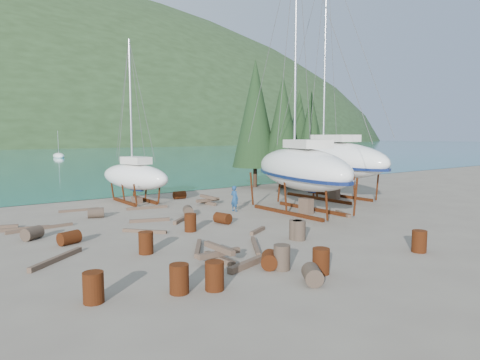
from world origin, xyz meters
TOP-DOWN VIEW (x-y plane):
  - ground at (0.00, 0.00)m, footprint 600.00×600.00m
  - far_house_right at (30.00, 190.00)m, footprint 6.60×5.60m
  - cypress_near_right at (12.50, 12.00)m, footprint 3.60×3.60m
  - cypress_mid_right at (14.00, 10.00)m, footprint 3.06×3.06m
  - cypress_back_left at (11.00, 14.00)m, footprint 4.14×4.14m
  - cypress_far_right at (15.50, 13.00)m, footprint 3.24×3.24m
  - moored_boat_mid at (10.00, 80.00)m, footprint 2.00×5.00m
  - large_sailboat_near at (5.04, 2.14)m, footprint 6.39×11.15m
  - large_sailboat_far at (10.98, 5.19)m, footprint 4.75×11.70m
  - small_sailboat_shore at (-1.44, 11.95)m, footprint 3.56×7.34m
  - worker at (2.10, 4.89)m, footprint 0.48×0.64m
  - drum_0 at (-9.65, -4.64)m, footprint 0.58×0.58m
  - drum_1 at (-3.60, -7.20)m, footprint 0.99×1.05m
  - drum_2 at (-8.41, 2.49)m, footprint 1.02×0.84m
  - drum_3 at (-2.65, -6.68)m, footprint 0.58×0.58m
  - drum_4 at (1.85, 11.50)m, footprint 0.90×0.61m
  - drum_5 at (0.08, -2.85)m, footprint 0.58×0.58m
  - drum_6 at (-0.64, 2.19)m, footprint 0.77×0.99m
  - drum_7 at (2.55, -7.16)m, footprint 0.58×0.58m
  - drum_8 at (-6.37, -0.83)m, footprint 0.58×0.58m
  - drum_9 at (-5.52, 7.85)m, footprint 1.02×0.84m
  - drum_10 at (-6.38, -5.82)m, footprint 0.58×0.58m
  - drum_11 at (-1.00, 5.24)m, footprint 0.90×1.04m
  - drum_12 at (-3.63, -5.15)m, footprint 1.02×1.04m
  - drum_13 at (-7.38, -5.42)m, footprint 0.58×0.58m
  - drum_14 at (-2.96, 1.58)m, footprint 0.58×0.58m
  - drum_15 at (-9.51, 4.39)m, footprint 1.05×0.99m
  - drum_16 at (-3.41, -5.56)m, footprint 0.58×0.58m
  - drum_17 at (0.05, -2.65)m, footprint 0.58×0.58m
  - timber_0 at (-5.66, 10.64)m, footprint 2.40×0.38m
  - timber_1 at (6.36, -0.08)m, footprint 0.83×1.57m
  - timber_4 at (-3.55, 4.95)m, footprint 2.10×0.85m
  - timber_5 at (-2.33, -2.72)m, footprint 1.65×2.38m
  - timber_7 at (-0.47, -0.57)m, footprint 1.37×0.84m
  - timber_8 at (-2.10, 4.04)m, footprint 1.64×1.44m
  - timber_10 at (-1.92, 8.88)m, footprint 2.60×0.66m
  - timber_11 at (-4.88, 2.64)m, footprint 1.60×1.80m
  - timber_12 at (-4.43, -1.59)m, footprint 1.50×2.13m
  - timber_14 at (-9.48, 0.18)m, footprint 2.34×1.98m
  - timber_15 at (-8.78, 6.36)m, footprint 3.20×0.51m
  - timber_16 at (-3.70, -4.46)m, footprint 3.06×1.15m
  - timber_17 at (-9.58, 6.73)m, footprint 2.55×0.61m
  - timber_pile_fore at (-4.61, -3.43)m, footprint 1.80×1.80m
  - timber_pile_aft at (2.19, 8.13)m, footprint 1.80×1.80m

SIDE VIEW (x-z plane):
  - ground at x=0.00m, z-range 0.00..0.00m
  - timber_0 at x=-5.66m, z-range 0.00..0.14m
  - timber_15 at x=-8.78m, z-range 0.00..0.15m
  - timber_11 at x=-4.88m, z-range 0.00..0.15m
  - timber_5 at x=-2.33m, z-range 0.00..0.16m
  - timber_17 at x=-9.58m, z-range 0.00..0.16m
  - timber_10 at x=-1.92m, z-range 0.00..0.16m
  - timber_12 at x=-4.43m, z-range 0.00..0.17m
  - timber_4 at x=-3.55m, z-range 0.00..0.17m
  - timber_7 at x=-0.47m, z-range 0.00..0.17m
  - timber_14 at x=-9.48m, z-range 0.00..0.18m
  - timber_8 at x=-2.10m, z-range 0.00..0.19m
  - timber_1 at x=6.36m, z-range 0.00..0.19m
  - timber_16 at x=-3.70m, z-range 0.00..0.23m
  - drum_1 at x=-3.60m, z-range 0.00..0.58m
  - drum_2 at x=-8.41m, z-range 0.00..0.58m
  - drum_4 at x=1.85m, z-range 0.00..0.58m
  - drum_6 at x=-0.64m, z-range 0.00..0.58m
  - drum_9 at x=-5.52m, z-range 0.00..0.58m
  - drum_11 at x=-1.00m, z-range 0.00..0.58m
  - drum_12 at x=-3.63m, z-range 0.00..0.58m
  - drum_15 at x=-9.51m, z-range 0.00..0.58m
  - timber_pile_fore at x=-4.61m, z-range 0.00..0.60m
  - timber_pile_aft at x=2.19m, z-range 0.00..0.60m
  - moored_boat_mid at x=10.00m, z-range -2.64..3.41m
  - drum_0 at x=-9.65m, z-range 0.00..0.88m
  - drum_3 at x=-2.65m, z-range 0.00..0.88m
  - drum_5 at x=0.08m, z-range 0.00..0.88m
  - drum_7 at x=2.55m, z-range 0.00..0.88m
  - drum_8 at x=-6.37m, z-range 0.00..0.88m
  - drum_10 at x=-6.38m, z-range 0.00..0.88m
  - drum_13 at x=-7.38m, z-range 0.00..0.88m
  - drum_14 at x=-2.96m, z-range 0.00..0.88m
  - drum_16 at x=-3.41m, z-range 0.00..0.88m
  - drum_17 at x=0.05m, z-range 0.00..0.88m
  - worker at x=2.10m, z-range 0.00..1.59m
  - small_sailboat_shore at x=-1.44m, z-range -3.77..7.49m
  - large_sailboat_near at x=5.04m, z-range -5.72..11.17m
  - far_house_right at x=30.00m, z-range 0.12..5.72m
  - large_sailboat_far at x=10.98m, z-range -6.05..11.92m
  - cypress_mid_right at x=14.00m, z-range 0.67..9.17m
  - cypress_far_right at x=15.50m, z-range 0.71..9.71m
  - cypress_near_right at x=12.50m, z-range 0.79..10.79m
  - cypress_back_left at x=11.00m, z-range 0.91..12.41m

